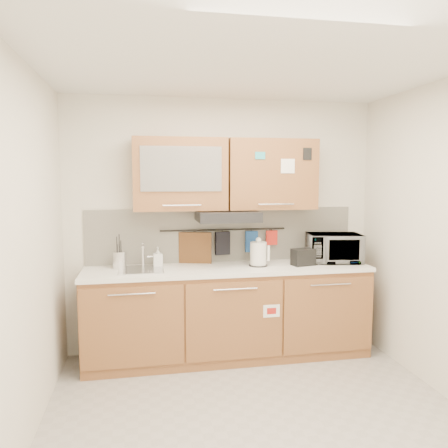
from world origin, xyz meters
name	(u,v)px	position (x,y,z in m)	size (l,w,h in m)	color
floor	(260,421)	(0.00, 0.00, 0.00)	(3.20, 3.20, 0.00)	#9E9993
ceiling	(263,60)	(0.00, 0.00, 2.60)	(3.20, 3.20, 0.00)	white
wall_back	(223,225)	(0.00, 1.50, 1.30)	(3.20, 3.20, 0.00)	silver
wall_left	(21,256)	(-1.60, 0.00, 1.30)	(3.00, 3.00, 0.00)	silver
base_cabinet	(228,317)	(0.00, 1.19, 0.41)	(2.80, 0.64, 0.88)	#A16639
countertop	(229,269)	(0.00, 1.19, 0.90)	(2.82, 0.62, 0.04)	white
backsplash	(223,235)	(0.00, 1.49, 1.20)	(2.80, 0.02, 0.56)	silver
upper_cabinets	(226,174)	(0.00, 1.32, 1.83)	(1.82, 0.37, 0.70)	#A16639
range_hood	(227,216)	(0.00, 1.25, 1.42)	(0.60, 0.46, 0.10)	black
sink	(141,270)	(-0.85, 1.21, 0.92)	(0.42, 0.40, 0.26)	silver
utensil_rail	(224,230)	(0.00, 1.45, 1.26)	(0.02, 0.02, 1.30)	black
utensil_crock	(120,260)	(-1.05, 1.31, 1.01)	(0.17, 0.17, 0.34)	silver
kettle	(258,254)	(0.30, 1.19, 1.03)	(0.22, 0.21, 0.29)	silver
toaster	(303,257)	(0.75, 1.13, 1.01)	(0.24, 0.18, 0.17)	black
microwave	(334,248)	(1.13, 1.24, 1.07)	(0.53, 0.36, 0.30)	#999999
soap_bottle	(158,257)	(-0.69, 1.34, 1.02)	(0.09, 0.09, 0.20)	#999999
cutting_board	(195,253)	(-0.30, 1.44, 1.03)	(0.34, 0.02, 0.42)	brown
oven_mitt	(252,241)	(0.29, 1.44, 1.13)	(0.13, 0.03, 0.22)	navy
dark_pouch	(223,243)	(-0.01, 1.44, 1.12)	(0.15, 0.04, 0.24)	black
pot_holder	(272,238)	(0.51, 1.44, 1.16)	(0.12, 0.02, 0.15)	red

